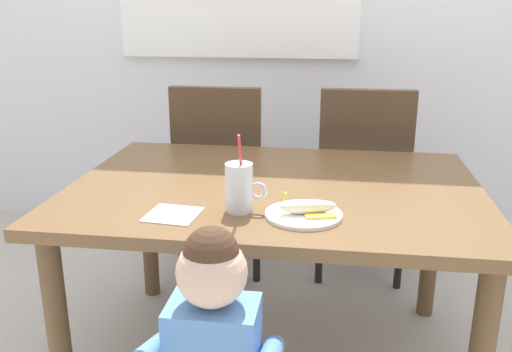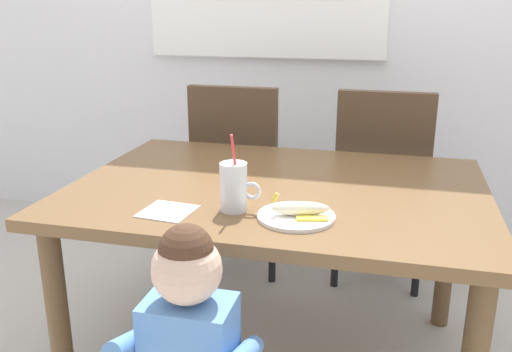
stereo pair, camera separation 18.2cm
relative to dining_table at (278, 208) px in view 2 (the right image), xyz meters
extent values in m
cube|color=brown|center=(0.00, 0.00, 0.07)|extent=(1.42, 1.02, 0.04)
cylinder|color=brown|center=(-0.63, -0.43, -0.29)|extent=(0.07, 0.07, 0.68)
cylinder|color=brown|center=(-0.63, 0.43, -0.29)|extent=(0.07, 0.07, 0.68)
cylinder|color=brown|center=(0.63, 0.43, -0.29)|extent=(0.07, 0.07, 0.68)
cube|color=#4C3826|center=(-0.34, 0.81, -0.18)|extent=(0.44, 0.44, 0.06)
cube|color=#4C3826|center=(-0.34, 0.61, 0.09)|extent=(0.42, 0.05, 0.48)
cylinder|color=black|center=(-0.15, 1.00, -0.42)|extent=(0.04, 0.04, 0.42)
cylinder|color=black|center=(-0.53, 1.00, -0.42)|extent=(0.04, 0.04, 0.42)
cylinder|color=black|center=(-0.15, 0.62, -0.42)|extent=(0.04, 0.04, 0.42)
cylinder|color=black|center=(-0.53, 0.62, -0.42)|extent=(0.04, 0.04, 0.42)
cube|color=#4C3826|center=(0.34, 0.84, -0.18)|extent=(0.44, 0.44, 0.06)
cube|color=#4C3826|center=(0.34, 0.64, 0.09)|extent=(0.42, 0.05, 0.48)
cylinder|color=black|center=(0.53, 1.03, -0.42)|extent=(0.04, 0.04, 0.42)
cylinder|color=black|center=(0.15, 1.03, -0.42)|extent=(0.04, 0.04, 0.42)
cylinder|color=black|center=(0.53, 0.65, -0.42)|extent=(0.04, 0.04, 0.42)
cylinder|color=black|center=(0.15, 0.65, -0.42)|extent=(0.04, 0.04, 0.42)
sphere|color=beige|center=(-0.07, -0.69, 0.09)|extent=(0.17, 0.17, 0.17)
sphere|color=#472D1E|center=(-0.07, -0.69, 0.14)|extent=(0.13, 0.13, 0.13)
cylinder|color=#598CD1|center=(-0.21, -0.71, -0.11)|extent=(0.05, 0.24, 0.13)
cylinder|color=silver|center=(-0.08, -0.27, 0.16)|extent=(0.08, 0.08, 0.15)
cylinder|color=#B2D184|center=(-0.08, -0.27, 0.13)|extent=(0.07, 0.07, 0.08)
torus|color=silver|center=(-0.02, -0.27, 0.15)|extent=(0.06, 0.01, 0.06)
cylinder|color=#E5333F|center=(-0.07, -0.28, 0.23)|extent=(0.01, 0.08, 0.21)
cylinder|color=white|center=(0.12, -0.29, 0.09)|extent=(0.23, 0.23, 0.01)
ellipsoid|color=#F4EAC6|center=(0.13, -0.29, 0.12)|extent=(0.18, 0.08, 0.04)
cube|color=yellow|center=(0.17, -0.32, 0.10)|extent=(0.10, 0.05, 0.01)
cube|color=yellow|center=(0.14, -0.25, 0.10)|extent=(0.10, 0.05, 0.01)
cylinder|color=yellow|center=(0.06, -0.31, 0.15)|extent=(0.03, 0.02, 0.03)
cube|color=white|center=(-0.27, -0.34, 0.09)|extent=(0.16, 0.16, 0.00)
camera|label=1|loc=(0.20, -1.82, 0.70)|focal=38.68mm
camera|label=2|loc=(0.38, -1.78, 0.70)|focal=38.68mm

